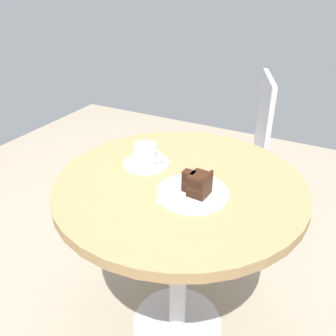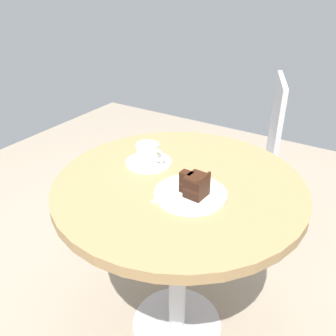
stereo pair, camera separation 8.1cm
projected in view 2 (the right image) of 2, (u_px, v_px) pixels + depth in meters
ground_plane at (177, 326)px, 1.56m from camera, size 4.40×4.40×0.01m
cafe_table at (179, 209)px, 1.26m from camera, size 0.85×0.85×0.73m
saucer at (149, 162)px, 1.31m from camera, size 0.17×0.17×0.01m
coffee_cup at (148, 152)px, 1.29m from camera, size 0.12×0.09×0.07m
teaspoon at (156, 168)px, 1.26m from camera, size 0.03×0.10×0.00m
cake_plate at (190, 194)px, 1.12m from camera, size 0.23×0.23×0.01m
cake_slice at (195, 185)px, 1.09m from camera, size 0.09×0.07×0.08m
fork at (201, 187)px, 1.14m from camera, size 0.13×0.07×0.00m
napkin at (181, 195)px, 1.12m from camera, size 0.19×0.18×0.00m
cafe_chair at (255, 149)px, 1.89m from camera, size 0.49×0.49×0.91m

